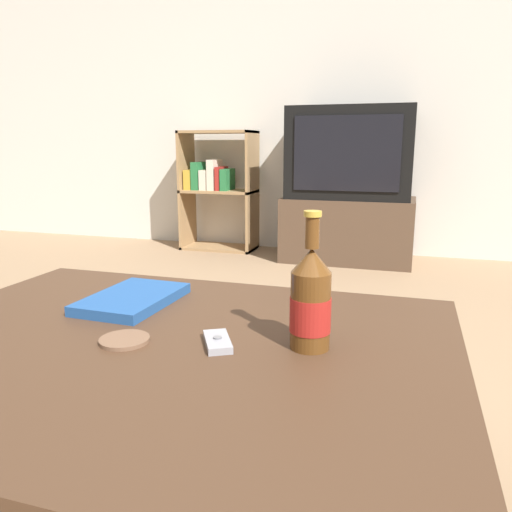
{
  "coord_description": "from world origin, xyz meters",
  "views": [
    {
      "loc": [
        0.45,
        -0.81,
        0.8
      ],
      "look_at": [
        0.09,
        0.36,
        0.53
      ],
      "focal_mm": 35.0,
      "sensor_mm": 36.0,
      "label": 1
    }
  ],
  "objects": [
    {
      "name": "cell_phone",
      "position": [
        0.12,
        0.02,
        0.44
      ],
      "size": [
        0.09,
        0.11,
        0.02
      ],
      "rotation": [
        0.0,
        0.0,
        0.5
      ],
      "color": "gray",
      "rests_on": "coffee_table"
    },
    {
      "name": "coaster",
      "position": [
        -0.06,
        -0.02,
        0.43
      ],
      "size": [
        0.1,
        0.1,
        0.01
      ],
      "color": "brown",
      "rests_on": "coffee_table"
    },
    {
      "name": "back_wall",
      "position": [
        0.0,
        3.02,
        1.3
      ],
      "size": [
        8.0,
        0.05,
        2.6
      ],
      "color": "beige",
      "rests_on": "ground_plane"
    },
    {
      "name": "television",
      "position": [
        0.04,
        2.7,
        0.75
      ],
      "size": [
        0.83,
        0.49,
        0.61
      ],
      "color": "black",
      "rests_on": "tv_stand"
    },
    {
      "name": "beer_bottle",
      "position": [
        0.29,
        0.06,
        0.52
      ],
      "size": [
        0.08,
        0.08,
        0.26
      ],
      "color": "#563314",
      "rests_on": "coffee_table"
    },
    {
      "name": "bookshelf",
      "position": [
        -1.0,
        2.81,
        0.49
      ],
      "size": [
        0.57,
        0.3,
        0.91
      ],
      "color": "#99754C",
      "rests_on": "ground_plane"
    },
    {
      "name": "coffee_table",
      "position": [
        0.0,
        0.0,
        0.37
      ],
      "size": [
        1.14,
        0.89,
        0.43
      ],
      "color": "#422B1C",
      "rests_on": "ground_plane"
    },
    {
      "name": "tv_stand",
      "position": [
        0.04,
        2.7,
        0.22
      ],
      "size": [
        0.89,
        0.5,
        0.45
      ],
      "color": "#4C3828",
      "rests_on": "ground_plane"
    },
    {
      "name": "table_book",
      "position": [
        -0.17,
        0.2,
        0.44
      ],
      "size": [
        0.18,
        0.27,
        0.02
      ],
      "rotation": [
        0.0,
        0.0,
        -0.03
      ],
      "color": "navy",
      "rests_on": "coffee_table"
    }
  ]
}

